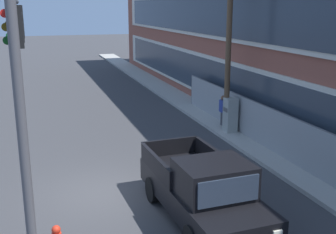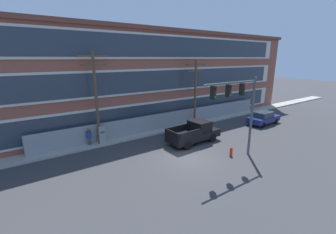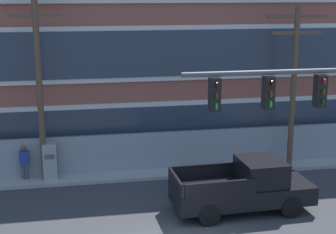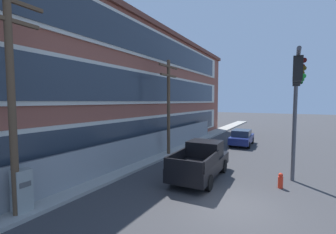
{
  "view_description": "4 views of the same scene",
  "coord_description": "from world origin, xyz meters",
  "px_view_note": "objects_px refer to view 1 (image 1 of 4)",
  "views": [
    {
      "loc": [
        12.89,
        -1.92,
        5.99
      ],
      "look_at": [
        -1.91,
        2.91,
        1.88
      ],
      "focal_mm": 45.0,
      "sensor_mm": 36.0,
      "label": 1
    },
    {
      "loc": [
        -10.74,
        -12.72,
        7.83
      ],
      "look_at": [
        0.19,
        3.09,
        2.74
      ],
      "focal_mm": 24.0,
      "sensor_mm": 36.0,
      "label": 2
    },
    {
      "loc": [
        -3.42,
        -15.11,
        8.25
      ],
      "look_at": [
        0.05,
        3.71,
        3.53
      ],
      "focal_mm": 55.0,
      "sensor_mm": 36.0,
      "label": 3
    },
    {
      "loc": [
        -9.23,
        -2.06,
        4.39
      ],
      "look_at": [
        3.2,
        4.84,
        3.39
      ],
      "focal_mm": 24.0,
      "sensor_mm": 36.0,
      "label": 4
    }
  ],
  "objects_px": {
    "traffic_signal_mast": "(19,67)",
    "utility_pole_near_corner": "(229,35)",
    "pedestrian_near_cabinet": "(223,109)",
    "pickup_truck_black": "(204,191)",
    "electrical_cabinet": "(230,116)"
  },
  "relations": [
    {
      "from": "traffic_signal_mast",
      "to": "utility_pole_near_corner",
      "type": "distance_m",
      "value": 11.99
    },
    {
      "from": "traffic_signal_mast",
      "to": "pedestrian_near_cabinet",
      "type": "bearing_deg",
      "value": 133.48
    },
    {
      "from": "traffic_signal_mast",
      "to": "pedestrian_near_cabinet",
      "type": "xyz_separation_m",
      "value": [
        -8.76,
        9.24,
        -3.7
      ]
    },
    {
      "from": "pickup_truck_black",
      "to": "electrical_cabinet",
      "type": "height_order",
      "value": "pickup_truck_black"
    },
    {
      "from": "pickup_truck_black",
      "to": "utility_pole_near_corner",
      "type": "bearing_deg",
      "value": 150.24
    },
    {
      "from": "pedestrian_near_cabinet",
      "to": "traffic_signal_mast",
      "type": "bearing_deg",
      "value": -46.52
    },
    {
      "from": "pickup_truck_black",
      "to": "pedestrian_near_cabinet",
      "type": "relative_size",
      "value": 3.21
    },
    {
      "from": "traffic_signal_mast",
      "to": "pedestrian_near_cabinet",
      "type": "relative_size",
      "value": 3.8
    },
    {
      "from": "traffic_signal_mast",
      "to": "pickup_truck_black",
      "type": "bearing_deg",
      "value": 92.73
    },
    {
      "from": "traffic_signal_mast",
      "to": "pickup_truck_black",
      "type": "height_order",
      "value": "traffic_signal_mast"
    },
    {
      "from": "electrical_cabinet",
      "to": "utility_pole_near_corner",
      "type": "bearing_deg",
      "value": -158.14
    },
    {
      "from": "electrical_cabinet",
      "to": "pedestrian_near_cabinet",
      "type": "height_order",
      "value": "electrical_cabinet"
    },
    {
      "from": "pedestrian_near_cabinet",
      "to": "utility_pole_near_corner",
      "type": "bearing_deg",
      "value": -15.04
    },
    {
      "from": "pickup_truck_black",
      "to": "electrical_cabinet",
      "type": "bearing_deg",
      "value": 148.84
    },
    {
      "from": "traffic_signal_mast",
      "to": "utility_pole_near_corner",
      "type": "bearing_deg",
      "value": 131.28
    }
  ]
}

